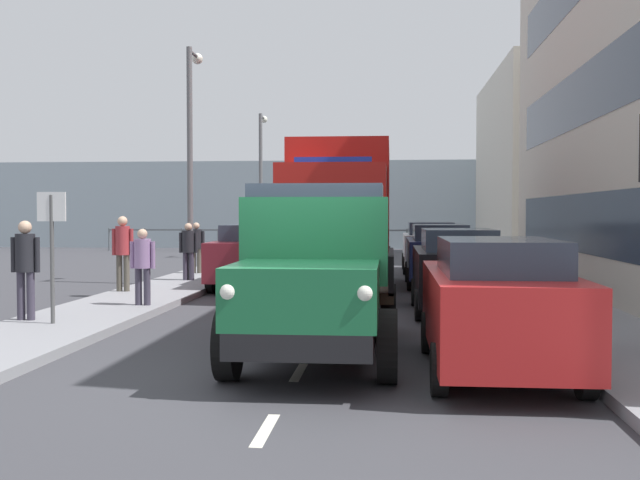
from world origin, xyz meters
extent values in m
plane|color=#38383D|center=(0.00, -11.24, 0.00)|extent=(80.00, 80.00, 0.00)
cube|color=gray|center=(-4.54, -11.24, 0.07)|extent=(2.18, 40.53, 0.15)
cube|color=gray|center=(4.54, -11.24, 0.07)|extent=(2.18, 40.53, 0.15)
cube|color=silver|center=(0.00, 2.16, 0.00)|extent=(0.12, 1.10, 0.01)
cube|color=silver|center=(0.00, -0.46, 0.00)|extent=(0.12, 1.10, 0.01)
cube|color=silver|center=(0.00, -2.99, 0.00)|extent=(0.12, 1.10, 0.01)
cube|color=silver|center=(0.00, -5.58, 0.00)|extent=(0.12, 1.10, 0.01)
cube|color=silver|center=(0.00, -8.32, 0.00)|extent=(0.12, 1.10, 0.01)
cube|color=silver|center=(0.00, -10.55, 0.00)|extent=(0.12, 1.10, 0.01)
cube|color=silver|center=(0.00, -12.92, 0.00)|extent=(0.12, 1.10, 0.01)
cube|color=silver|center=(0.00, -15.20, 0.00)|extent=(0.12, 1.10, 0.01)
cube|color=silver|center=(0.00, -17.42, 0.00)|extent=(0.12, 1.10, 0.01)
cube|color=silver|center=(0.00, -20.08, 0.00)|extent=(0.12, 1.10, 0.01)
cube|color=silver|center=(0.00, -22.73, 0.00)|extent=(0.12, 1.10, 0.01)
cube|color=silver|center=(0.00, -25.04, 0.00)|extent=(0.12, 1.10, 0.01)
cube|color=silver|center=(0.00, -27.47, 0.00)|extent=(0.12, 1.10, 0.01)
cube|color=#2D3847|center=(-5.66, -8.17, 1.80)|extent=(0.08, 17.13, 1.40)
cube|color=#2D3847|center=(-5.66, -8.17, 4.80)|extent=(0.08, 17.13, 1.40)
cube|color=beige|center=(-9.31, -25.83, 4.08)|extent=(7.36, 12.23, 8.17)
cube|color=#84939E|center=(0.00, -34.51, 2.50)|extent=(80.00, 0.80, 5.00)
cylinder|color=#4C5156|center=(-12.00, -30.91, 0.60)|extent=(0.08, 0.08, 1.20)
cylinder|color=#4C5156|center=(-10.00, -30.91, 0.60)|extent=(0.08, 0.08, 1.20)
cylinder|color=#4C5156|center=(-8.00, -30.91, 0.60)|extent=(0.08, 0.08, 1.20)
cylinder|color=#4C5156|center=(-6.00, -30.91, 0.60)|extent=(0.08, 0.08, 1.20)
cylinder|color=#4C5156|center=(-4.00, -30.91, 0.60)|extent=(0.08, 0.08, 1.20)
cylinder|color=#4C5156|center=(-2.00, -30.91, 0.60)|extent=(0.08, 0.08, 1.20)
cylinder|color=#4C5156|center=(0.00, -30.91, 0.60)|extent=(0.08, 0.08, 1.20)
cylinder|color=#4C5156|center=(2.00, -30.91, 0.60)|extent=(0.08, 0.08, 1.20)
cylinder|color=#4C5156|center=(4.00, -30.91, 0.60)|extent=(0.08, 0.08, 1.20)
cylinder|color=#4C5156|center=(6.00, -30.91, 0.60)|extent=(0.08, 0.08, 1.20)
cylinder|color=#4C5156|center=(8.00, -30.91, 0.60)|extent=(0.08, 0.08, 1.20)
cylinder|color=#4C5156|center=(10.00, -30.91, 0.60)|extent=(0.08, 0.08, 1.20)
cylinder|color=#4C5156|center=(12.00, -30.91, 0.60)|extent=(0.08, 0.08, 1.20)
cylinder|color=#4C5156|center=(14.00, -30.91, 0.60)|extent=(0.08, 0.08, 1.20)
cube|color=#4C5156|center=(0.00, -30.91, 1.12)|extent=(28.00, 0.08, 0.08)
cube|color=black|center=(-0.17, -1.60, 0.60)|extent=(1.64, 5.60, 0.30)
cube|color=#196038|center=(-0.17, 0.25, 1.10)|extent=(1.72, 1.90, 0.70)
cube|color=silver|center=(-0.17, 1.14, 1.07)|extent=(1.16, 0.08, 0.56)
sphere|color=white|center=(-0.90, 1.14, 1.20)|extent=(0.20, 0.20, 0.20)
sphere|color=white|center=(0.57, 1.14, 1.20)|extent=(0.20, 0.20, 0.20)
cube|color=#196038|center=(-0.17, -1.26, 1.67)|extent=(1.93, 1.34, 1.15)
cube|color=#2D3847|center=(-0.17, -1.26, 2.15)|extent=(1.78, 1.23, 0.56)
cube|color=#2D2319|center=(-0.17, -2.94, 0.83)|extent=(2.10, 2.80, 0.16)
cube|color=black|center=(-1.17, -2.94, 1.15)|extent=(0.08, 2.80, 0.56)
cube|color=black|center=(0.84, -2.94, 1.15)|extent=(0.08, 2.80, 0.56)
cylinder|color=black|center=(-1.13, 0.08, 0.45)|extent=(0.24, 0.90, 0.90)
cylinder|color=black|center=(0.80, 0.08, 0.45)|extent=(0.24, 0.90, 0.90)
cylinder|color=black|center=(-1.13, -3.14, 0.45)|extent=(0.24, 0.90, 0.90)
cylinder|color=black|center=(0.80, -3.14, 0.45)|extent=(0.24, 0.90, 0.90)
cube|color=red|center=(0.14, -8.07, 1.82)|extent=(2.40, 2.21, 2.60)
cube|color=#2D3847|center=(0.14, -8.07, 2.39)|extent=(2.20, 2.04, 0.80)
cube|color=#1933B2|center=(0.14, -8.07, 3.22)|extent=(1.75, 0.20, 0.16)
cube|color=red|center=(0.14, -12.06, 2.37)|extent=(2.50, 5.95, 3.00)
cube|color=black|center=(0.14, -11.13, 0.70)|extent=(2.00, 8.07, 0.36)
cylinder|color=black|center=(-1.01, -8.15, 0.52)|extent=(0.28, 1.04, 1.04)
cylinder|color=black|center=(1.29, -8.15, 0.52)|extent=(0.28, 1.04, 1.04)
cylinder|color=black|center=(-1.01, -11.77, 0.52)|extent=(0.28, 1.04, 1.04)
cylinder|color=black|center=(1.29, -11.77, 0.52)|extent=(0.28, 1.04, 1.04)
cylinder|color=black|center=(-1.01, -13.89, 0.52)|extent=(0.28, 1.04, 1.04)
cylinder|color=black|center=(1.29, -13.89, 0.52)|extent=(0.28, 1.04, 1.04)
cube|color=#B21E1E|center=(-2.51, -0.66, 0.80)|extent=(1.68, 4.28, 1.00)
cube|color=#2D3847|center=(-2.51, -0.46, 1.51)|extent=(1.37, 2.35, 0.42)
cylinder|color=black|center=(-1.71, -1.98, 0.30)|extent=(0.18, 0.60, 0.60)
cylinder|color=black|center=(-3.30, -1.98, 0.30)|extent=(0.18, 0.60, 0.60)
cylinder|color=black|center=(-1.71, 0.67, 0.30)|extent=(0.18, 0.60, 0.60)
cylinder|color=black|center=(-3.30, 0.67, 0.30)|extent=(0.18, 0.60, 0.60)
cube|color=black|center=(-2.51, -6.48, 0.80)|extent=(1.67, 3.88, 1.00)
cube|color=#2D3847|center=(-2.51, -6.28, 1.51)|extent=(1.37, 2.13, 0.42)
cylinder|color=black|center=(-1.71, -7.68, 0.30)|extent=(0.18, 0.60, 0.60)
cylinder|color=black|center=(-3.30, -7.68, 0.30)|extent=(0.18, 0.60, 0.60)
cylinder|color=black|center=(-1.71, -5.28, 0.30)|extent=(0.18, 0.60, 0.60)
cylinder|color=black|center=(-3.30, -5.28, 0.30)|extent=(0.18, 0.60, 0.60)
cube|color=navy|center=(-2.51, -12.31, 0.80)|extent=(1.74, 4.09, 1.00)
cube|color=#2D3847|center=(-2.51, -12.11, 1.51)|extent=(1.43, 2.25, 0.42)
cylinder|color=black|center=(-1.68, -13.57, 0.30)|extent=(0.18, 0.60, 0.60)
cylinder|color=black|center=(-3.33, -13.57, 0.30)|extent=(0.18, 0.60, 0.60)
cylinder|color=black|center=(-1.68, -11.04, 0.30)|extent=(0.18, 0.60, 0.60)
cylinder|color=black|center=(-3.33, -11.04, 0.30)|extent=(0.18, 0.60, 0.60)
cube|color=white|center=(-2.51, -17.33, 0.80)|extent=(1.79, 3.90, 1.00)
cube|color=#2D3847|center=(-2.51, -17.13, 1.51)|extent=(1.47, 2.15, 0.42)
cylinder|color=black|center=(-1.65, -18.54, 0.30)|extent=(0.18, 0.60, 0.60)
cylinder|color=black|center=(-3.36, -18.54, 0.30)|extent=(0.18, 0.60, 0.60)
cylinder|color=black|center=(-1.65, -16.12, 0.30)|extent=(0.18, 0.60, 0.60)
cylinder|color=black|center=(-3.36, -16.12, 0.30)|extent=(0.18, 0.60, 0.60)
cube|color=maroon|center=(2.51, -11.10, 0.80)|extent=(1.85, 4.07, 1.00)
cube|color=#2D3847|center=(2.51, -11.30, 1.51)|extent=(1.52, 2.24, 0.42)
cylinder|color=black|center=(1.63, -9.84, 0.30)|extent=(0.18, 0.60, 0.60)
cylinder|color=black|center=(3.39, -9.84, 0.30)|extent=(0.18, 0.60, 0.60)
cylinder|color=black|center=(1.63, -12.36, 0.30)|extent=(0.18, 0.60, 0.60)
cylinder|color=black|center=(3.39, -12.36, 0.30)|extent=(0.18, 0.60, 0.60)
cube|color=slate|center=(2.51, -17.42, 0.80)|extent=(1.76, 3.93, 1.00)
cube|color=#2D3847|center=(2.51, -17.62, 1.51)|extent=(1.44, 2.16, 0.42)
cylinder|color=black|center=(1.67, -16.20, 0.30)|extent=(0.18, 0.60, 0.60)
cylinder|color=black|center=(3.34, -16.20, 0.30)|extent=(0.18, 0.60, 0.60)
cylinder|color=black|center=(1.67, -18.63, 0.30)|extent=(0.18, 0.60, 0.60)
cylinder|color=black|center=(3.34, -18.63, 0.30)|extent=(0.18, 0.60, 0.60)
cylinder|color=#383342|center=(5.16, -3.72, 0.58)|extent=(0.14, 0.14, 0.85)
cylinder|color=#383342|center=(5.34, -3.72, 0.58)|extent=(0.14, 0.14, 0.85)
cylinder|color=black|center=(5.25, -3.72, 1.34)|extent=(0.34, 0.34, 0.67)
cylinder|color=black|center=(5.03, -3.72, 1.30)|extent=(0.09, 0.09, 0.62)
cylinder|color=black|center=(5.47, -3.72, 1.30)|extent=(0.09, 0.09, 0.62)
sphere|color=tan|center=(5.25, -3.72, 1.79)|extent=(0.23, 0.23, 0.23)
cylinder|color=#383342|center=(3.81, -6.05, 0.53)|extent=(0.14, 0.14, 0.76)
cylinder|color=#383342|center=(3.99, -6.05, 0.53)|extent=(0.14, 0.14, 0.76)
cylinder|color=gray|center=(3.90, -6.05, 1.21)|extent=(0.34, 0.34, 0.60)
cylinder|color=gray|center=(3.68, -6.05, 1.18)|extent=(0.09, 0.09, 0.55)
cylinder|color=gray|center=(4.12, -6.05, 1.18)|extent=(0.09, 0.09, 0.55)
sphere|color=tan|center=(3.90, -6.05, 1.61)|extent=(0.21, 0.21, 0.21)
cylinder|color=#4C473D|center=(5.18, -8.70, 0.59)|extent=(0.14, 0.14, 0.88)
cylinder|color=#4C473D|center=(5.36, -8.70, 0.59)|extent=(0.14, 0.14, 0.88)
cylinder|color=maroon|center=(5.27, -8.70, 1.38)|extent=(0.34, 0.34, 0.70)
cylinder|color=maroon|center=(5.05, -8.70, 1.34)|extent=(0.09, 0.09, 0.64)
cylinder|color=maroon|center=(5.49, -8.70, 1.34)|extent=(0.09, 0.09, 0.64)
sphere|color=tan|center=(5.27, -8.70, 1.84)|extent=(0.24, 0.24, 0.24)
cylinder|color=#383342|center=(4.41, -11.84, 0.54)|extent=(0.14, 0.14, 0.78)
cylinder|color=#383342|center=(4.59, -11.84, 0.54)|extent=(0.14, 0.14, 0.78)
cylinder|color=black|center=(4.50, -11.84, 1.24)|extent=(0.34, 0.34, 0.62)
cylinder|color=black|center=(4.28, -11.84, 1.20)|extent=(0.09, 0.09, 0.57)
cylinder|color=black|center=(4.72, -11.84, 1.20)|extent=(0.09, 0.09, 0.57)
sphere|color=tan|center=(4.50, -11.84, 1.65)|extent=(0.21, 0.21, 0.21)
cylinder|color=#4C473D|center=(4.83, -14.33, 0.53)|extent=(0.14, 0.14, 0.77)
cylinder|color=#4C473D|center=(5.01, -14.33, 0.53)|extent=(0.14, 0.14, 0.77)
cylinder|color=black|center=(4.92, -14.33, 1.22)|extent=(0.34, 0.34, 0.61)
cylinder|color=black|center=(4.70, -14.33, 1.19)|extent=(0.09, 0.09, 0.56)
cylinder|color=black|center=(5.14, -14.33, 1.19)|extent=(0.09, 0.09, 0.56)
sphere|color=tan|center=(4.92, -14.33, 1.63)|extent=(0.21, 0.21, 0.21)
cylinder|color=#59595B|center=(4.47, -11.95, 3.41)|extent=(0.16, 0.16, 6.53)
cylinder|color=#59595B|center=(4.47, -12.40, 6.58)|extent=(0.10, 0.90, 0.10)
sphere|color=silver|center=(4.47, -12.85, 6.53)|extent=(0.32, 0.32, 0.32)
cylinder|color=#59595B|center=(4.55, -24.19, 3.27)|extent=(0.16, 0.16, 6.25)
cylinder|color=#59595B|center=(4.55, -24.64, 6.30)|extent=(0.10, 0.90, 0.10)
sphere|color=silver|center=(4.55, -25.09, 6.25)|extent=(0.32, 0.32, 0.32)
cylinder|color=#4C4C4C|center=(4.59, -3.36, 1.25)|extent=(0.07, 0.07, 2.20)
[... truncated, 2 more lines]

